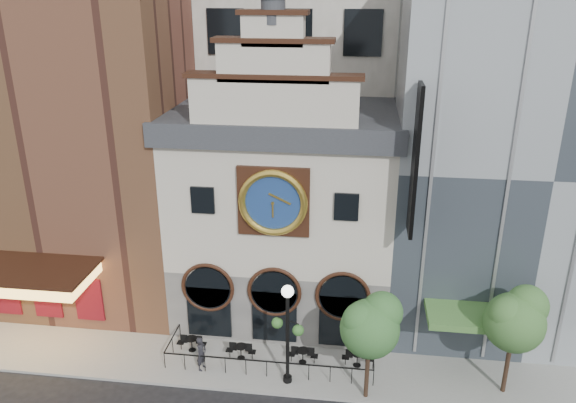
# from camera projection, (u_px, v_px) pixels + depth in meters

# --- Properties ---
(ground) EXTENTS (120.00, 120.00, 0.00)m
(ground) POSITION_uv_depth(u_px,v_px,m) (263.00, 395.00, 27.18)
(ground) COLOR black
(ground) RESTS_ON ground
(sidewalk) EXTENTS (44.00, 5.00, 0.15)m
(sidewalk) POSITION_uv_depth(u_px,v_px,m) (271.00, 362.00, 29.46)
(sidewalk) COLOR gray
(sidewalk) RESTS_ON ground
(clock_building) EXTENTS (12.60, 8.78, 18.65)m
(clock_building) POSITION_uv_depth(u_px,v_px,m) (284.00, 208.00, 32.00)
(clock_building) COLOR #605E5B
(clock_building) RESTS_ON ground
(theater_building) EXTENTS (14.00, 15.60, 25.00)m
(theater_building) POSITION_uv_depth(u_px,v_px,m) (73.00, 92.00, 33.40)
(theater_building) COLOR brown
(theater_building) RESTS_ON ground
(retail_building) EXTENTS (14.00, 14.40, 20.00)m
(retail_building) POSITION_uv_depth(u_px,v_px,m) (520.00, 147.00, 31.19)
(retail_building) COLOR gray
(retail_building) RESTS_ON ground
(cafe_railing) EXTENTS (10.60, 2.60, 0.90)m
(cafe_railing) POSITION_uv_depth(u_px,v_px,m) (271.00, 353.00, 29.27)
(cafe_railing) COLOR black
(cafe_railing) RESTS_ON sidewalk
(bistro_0) EXTENTS (1.58, 0.68, 0.90)m
(bistro_0) POSITION_uv_depth(u_px,v_px,m) (192.00, 343.00, 30.08)
(bistro_0) COLOR black
(bistro_0) RESTS_ON sidewalk
(bistro_1) EXTENTS (1.58, 0.68, 0.90)m
(bistro_1) POSITION_uv_depth(u_px,v_px,m) (241.00, 351.00, 29.45)
(bistro_1) COLOR black
(bistro_1) RESTS_ON sidewalk
(bistro_2) EXTENTS (1.58, 0.68, 0.90)m
(bistro_2) POSITION_uv_depth(u_px,v_px,m) (303.00, 355.00, 29.11)
(bistro_2) COLOR black
(bistro_2) RESTS_ON sidewalk
(bistro_3) EXTENTS (1.58, 0.68, 0.90)m
(bistro_3) POSITION_uv_depth(u_px,v_px,m) (357.00, 358.00, 28.88)
(bistro_3) COLOR black
(bistro_3) RESTS_ON sidewalk
(pedestrian) EXTENTS (0.60, 0.77, 1.85)m
(pedestrian) POSITION_uv_depth(u_px,v_px,m) (201.00, 354.00, 28.47)
(pedestrian) COLOR black
(pedestrian) RESTS_ON sidewalk
(lamppost) EXTENTS (1.62, 1.04, 5.40)m
(lamppost) POSITION_uv_depth(u_px,v_px,m) (288.00, 324.00, 26.68)
(lamppost) COLOR black
(lamppost) RESTS_ON sidewalk
(tree_left) EXTENTS (2.84, 2.73, 5.47)m
(tree_left) POSITION_uv_depth(u_px,v_px,m) (371.00, 324.00, 25.48)
(tree_left) COLOR #382619
(tree_left) RESTS_ON sidewalk
(tree_right) EXTENTS (2.91, 2.80, 5.60)m
(tree_right) POSITION_uv_depth(u_px,v_px,m) (516.00, 318.00, 25.78)
(tree_right) COLOR #382619
(tree_right) RESTS_ON sidewalk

